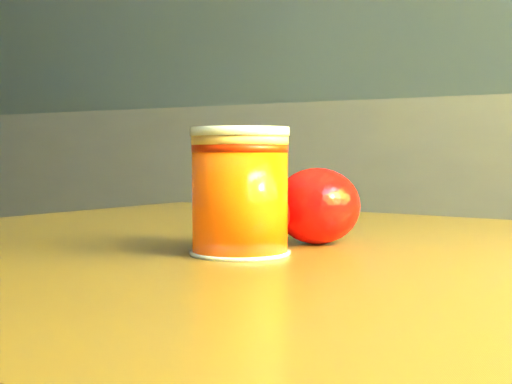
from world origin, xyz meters
The scene contains 5 objects.
kitchen_counter centered at (0.00, 1.45, 0.45)m, with size 3.15×0.60×0.90m, color #545459.
table centered at (0.96, 0.10, 0.62)m, with size 0.98×0.71×0.71m.
juice_glass centered at (0.88, 0.05, 0.75)m, with size 0.07×0.07×0.09m.
orange_front centered at (0.88, 0.07, 0.73)m, with size 0.06×0.06×0.06m, color #FE0D05.
orange_back centered at (0.90, 0.13, 0.74)m, with size 0.07×0.07×0.06m, color #FE0D05.
Camera 1 is at (1.17, -0.38, 0.78)m, focal length 50.00 mm.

